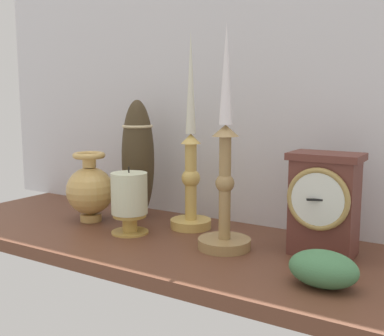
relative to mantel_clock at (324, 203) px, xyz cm
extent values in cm
cube|color=brown|center=(-31.83, -5.80, -10.26)|extent=(100.00, 36.00, 2.40)
cube|color=silver|center=(-31.83, 12.70, 23.44)|extent=(120.00, 2.00, 65.00)
cube|color=brown|center=(0.00, 0.36, -0.87)|extent=(10.59, 6.91, 16.37)
cube|color=brown|center=(0.00, 0.36, 7.91)|extent=(11.86, 7.74, 1.20)
torus|color=#A78848|center=(0.00, -3.49, 1.29)|extent=(10.48, 0.95, 10.48)
cylinder|color=white|center=(0.00, -3.59, 1.29)|extent=(8.76, 0.40, 8.76)
cube|color=black|center=(0.00, -3.89, 1.29)|extent=(3.27, 1.98, 0.30)
cylinder|color=#D4AE57|center=(-28.10, 2.45, -8.16)|extent=(8.44, 8.44, 1.80)
cylinder|color=#D4AE57|center=(-28.10, 2.45, 0.60)|extent=(2.40, 2.40, 15.72)
sphere|color=#D4AE57|center=(-28.10, 2.45, 1.39)|extent=(3.84, 3.84, 3.84)
cone|color=#D4AE57|center=(-28.10, 2.45, 9.46)|extent=(4.06, 4.06, 2.00)
cone|color=silver|center=(-28.10, 2.45, 20.50)|extent=(2.11, 2.11, 20.08)
cylinder|color=#9F7D4C|center=(-15.85, -5.75, -8.16)|extent=(9.49, 9.49, 1.80)
cylinder|color=#9F7D4C|center=(-15.85, -5.75, 1.88)|extent=(2.11, 2.11, 18.29)
sphere|color=#9F7D4C|center=(-15.85, -5.75, 2.80)|extent=(3.38, 3.38, 3.38)
cone|color=#9F7D4C|center=(-15.85, -5.75, 12.03)|extent=(4.75, 4.75, 2.00)
cone|color=white|center=(-15.85, -5.75, 21.58)|extent=(2.32, 2.32, 17.11)
cylinder|color=tan|center=(-49.57, -4.47, -8.26)|extent=(4.63, 4.63, 1.60)
sphere|color=tan|center=(-49.57, -4.47, -2.32)|extent=(10.28, 10.28, 10.28)
cylinder|color=tan|center=(-49.57, -4.47, 4.10)|extent=(2.88, 2.88, 2.56)
torus|color=tan|center=(-49.57, -4.47, 5.38)|extent=(6.96, 6.96, 1.26)
cylinder|color=gold|center=(-36.33, -7.25, -7.24)|extent=(2.95, 2.95, 3.64)
cylinder|color=gold|center=(-36.33, -7.25, -8.66)|extent=(7.36, 7.36, 0.80)
cylinder|color=gold|center=(-36.33, -7.25, -5.43)|extent=(6.63, 6.63, 0.60)
cylinder|color=beige|center=(-36.33, -7.25, -0.96)|extent=(7.19, 7.19, 8.13)
cylinder|color=black|center=(-36.33, -7.25, 3.70)|extent=(0.30, 0.30, 1.20)
ellipsoid|color=#40331F|center=(-42.80, 3.79, 4.07)|extent=(7.22, 7.22, 26.27)
torus|color=#CCB78C|center=(-42.80, 3.79, 11.43)|extent=(6.74, 6.74, 0.60)
ellipsoid|color=#457B4D|center=(4.25, -13.66, -6.42)|extent=(9.99, 6.99, 5.29)
camera|label=1|loc=(22.44, -77.91, 17.63)|focal=44.19mm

